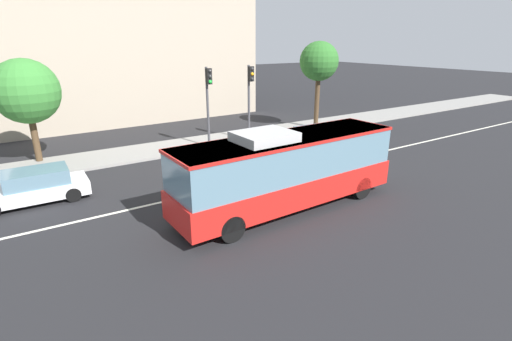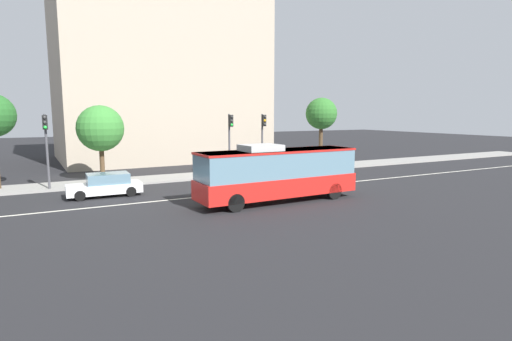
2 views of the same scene
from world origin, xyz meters
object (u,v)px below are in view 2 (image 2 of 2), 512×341
Objects in this scene: traffic_light_far_corner at (230,134)px; traffic_light_near_corner at (46,139)px; street_tree_kerbside_centre at (321,114)px; sedan_blue at (312,169)px; traffic_light_mid_block at (263,133)px; street_tree_kerbside_left at (100,129)px; transit_bus at (278,172)px; sedan_white at (106,185)px.

traffic_light_near_corner is at bearing -94.48° from traffic_light_far_corner.
traffic_light_near_corner is 1.00× the size of traffic_light_far_corner.
traffic_light_near_corner is at bearing -178.72° from street_tree_kerbside_centre.
sedan_blue is 0.88× the size of traffic_light_mid_block.
traffic_light_mid_block is (16.55, -0.04, 0.00)m from traffic_light_near_corner.
traffic_light_mid_block is 6.74m from street_tree_kerbside_centre.
sedan_blue is at bearing -22.70° from street_tree_kerbside_left.
transit_bus is at bearing -136.16° from street_tree_kerbside_centre.
transit_bus is 11.04m from sedan_white.
transit_bus is 1.94× the size of traffic_light_far_corner.
transit_bus is at bearing 51.90° from traffic_light_near_corner.
sedan_white and sedan_blue have the same top height.
traffic_light_far_corner is (10.31, 3.55, 2.84)m from sedan_white.
sedan_blue is at bearing 80.80° from traffic_light_near_corner.
transit_bus reaches higher than sedan_blue.
transit_bus is 15.34m from street_tree_kerbside_left.
transit_bus is at bearing 144.66° from sedan_white.
street_tree_kerbside_left is (-8.23, 12.74, 2.28)m from transit_bus.
transit_bus is 1.50× the size of street_tree_kerbside_centre.
street_tree_kerbside_centre is (3.98, 4.29, 4.45)m from sedan_blue.
transit_bus is 1.94× the size of traffic_light_mid_block.
sedan_white is 20.84m from street_tree_kerbside_centre.
sedan_blue is 16.93m from street_tree_kerbside_left.
traffic_light_far_corner is at bearing -176.45° from street_tree_kerbside_centre.
street_tree_kerbside_left reaches higher than transit_bus.
traffic_light_mid_block is (4.54, 10.07, 1.75)m from transit_bus.
traffic_light_mid_block is at bearing 91.86° from traffic_light_near_corner.
traffic_light_near_corner reaches higher than transit_bus.
street_tree_kerbside_centre reaches higher than traffic_light_far_corner.
traffic_light_mid_block reaches higher than transit_bus.
street_tree_kerbside_centre is (19.29, -2.11, 1.09)m from street_tree_kerbside_left.
sedan_white is 0.87× the size of traffic_light_near_corner.
sedan_white is at bearing -95.86° from street_tree_kerbside_left.
sedan_blue is at bearing 33.35° from traffic_light_mid_block.
traffic_light_near_corner is 1.00× the size of traffic_light_mid_block.
traffic_light_near_corner and traffic_light_far_corner have the same top height.
traffic_light_mid_block is 13.06m from street_tree_kerbside_left.
traffic_light_near_corner is 23.14m from street_tree_kerbside_centre.
street_tree_kerbside_centre is at bearing 93.27° from traffic_light_near_corner.
sedan_blue is at bearing 40.14° from transit_bus.
traffic_light_near_corner and traffic_light_mid_block have the same top height.
traffic_light_mid_block is 0.78× the size of street_tree_kerbside_centre.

